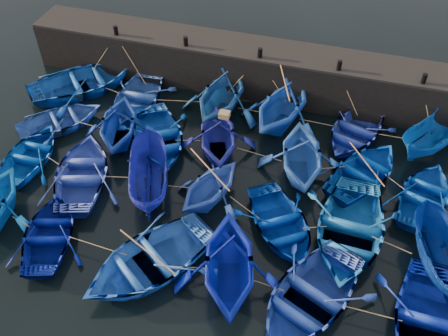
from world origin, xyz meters
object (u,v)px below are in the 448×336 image
(boat_0, at_px, (83,81))
(wooden_crate, at_px, (224,115))
(boat_8, at_px, (158,137))
(boat_13, at_px, (31,154))

(boat_0, distance_m, wooden_crate, 9.56)
(boat_8, height_order, wooden_crate, wooden_crate)
(boat_0, distance_m, boat_8, 6.48)
(boat_13, bearing_deg, wooden_crate, -162.07)
(boat_0, bearing_deg, wooden_crate, -151.45)
(wooden_crate, bearing_deg, boat_8, -174.56)
(boat_0, bearing_deg, boat_13, 139.49)
(boat_13, xyz_separation_m, wooden_crate, (8.59, 3.09, 1.96))
(boat_0, height_order, wooden_crate, wooden_crate)
(boat_8, bearing_deg, boat_13, 175.43)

